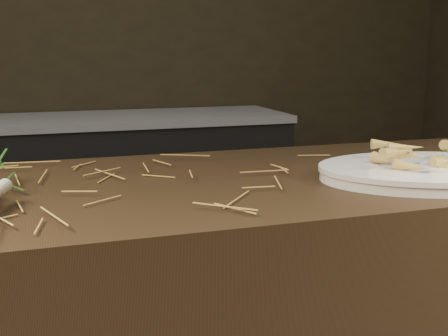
% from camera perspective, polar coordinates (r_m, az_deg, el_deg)
% --- Properties ---
extents(back_counter, '(1.82, 0.62, 0.84)m').
position_cam_1_polar(back_counter, '(3.17, -10.30, -2.27)').
color(back_counter, black).
rests_on(back_counter, ground).
extents(straw_bedding, '(1.40, 0.60, 0.02)m').
position_cam_1_polar(straw_bedding, '(1.21, -13.12, -1.61)').
color(straw_bedding, olive).
rests_on(straw_bedding, main_counter).
extents(serving_platter, '(0.56, 0.43, 0.03)m').
position_cam_1_polar(serving_platter, '(1.34, 20.30, -0.52)').
color(serving_platter, white).
rests_on(serving_platter, main_counter).
extents(roasted_veg_heap, '(0.28, 0.23, 0.06)m').
position_cam_1_polar(roasted_veg_heap, '(1.33, 20.43, 1.23)').
color(roasted_veg_heap, gold).
rests_on(roasted_veg_heap, serving_platter).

